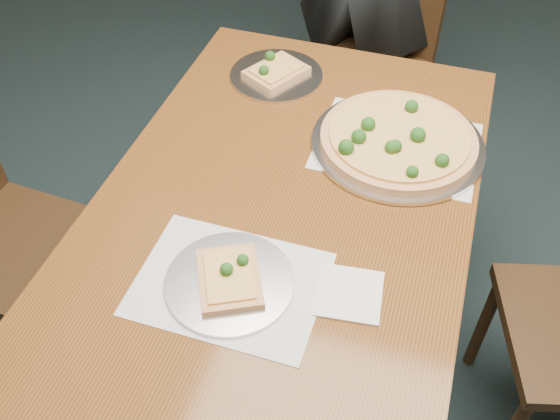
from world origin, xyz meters
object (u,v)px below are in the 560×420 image
(dining_table, at_px, (280,235))
(slice_plate_near, at_px, (230,280))
(pizza_pan, at_px, (398,140))
(chair_far, at_px, (374,47))
(slice_plate_far, at_px, (276,73))

(dining_table, distance_m, slice_plate_near, 0.27)
(pizza_pan, height_order, slice_plate_near, pizza_pan)
(chair_far, xyz_separation_m, slice_plate_near, (-0.05, -1.42, 0.25))
(chair_far, bearing_deg, pizza_pan, -59.40)
(dining_table, bearing_deg, pizza_pan, 54.88)
(dining_table, height_order, chair_far, chair_far)
(dining_table, relative_size, slice_plate_far, 5.36)
(pizza_pan, xyz_separation_m, slice_plate_near, (-0.26, -0.56, -0.01))
(slice_plate_near, bearing_deg, slice_plate_far, 100.79)
(dining_table, relative_size, chair_far, 1.65)
(dining_table, xyz_separation_m, pizza_pan, (0.22, 0.32, 0.11))
(pizza_pan, relative_size, slice_plate_far, 1.63)
(slice_plate_far, bearing_deg, pizza_pan, -27.44)
(dining_table, bearing_deg, slice_plate_far, 109.03)
(dining_table, height_order, slice_plate_far, slice_plate_far)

